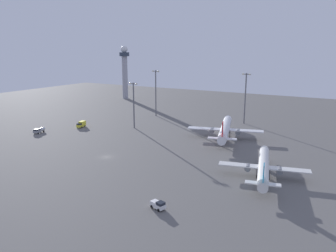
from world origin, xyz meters
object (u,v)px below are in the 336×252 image
Objects in this scene: control_tower at (125,69)px; fuel_truck at (39,130)px; airplane_terminal_side at (264,166)px; airplane_taxiway_distant at (225,129)px; maintenance_van at (158,205)px; catering_truck at (81,124)px; apron_light_central at (156,90)px; apron_light_west at (245,95)px; apron_light_east at (134,102)px.

fuel_truck is (33.03, -113.95, -23.15)m from control_tower.
airplane_terminal_side is at bearing 169.99° from fuel_truck.
airplane_taxiway_distant reaches higher than maintenance_van.
control_tower is 7.14× the size of catering_truck.
fuel_truck is 0.24× the size of apron_light_central.
apron_light_west reaches higher than airplane_taxiway_distant.
maintenance_van is at bearing -50.61° from control_tower.
airplane_taxiway_distant is 63.34m from apron_light_central.
control_tower is 1.54× the size of apron_light_central.
catering_truck is at bearing -65.94° from control_tower.
apron_light_east is at bearing -77.70° from apron_light_central.
catering_truck reaches higher than fuel_truck.
maintenance_van is 123.27m from apron_light_central.
control_tower is 77.95m from apron_light_central.
fuel_truck is at bearing -138.80° from apron_light_west.
apron_light_central reaches higher than apron_light_east.
airplane_terminal_side is 84.09m from apron_light_east.
apron_light_east is at bearing -50.59° from control_tower.
catering_truck is (-73.28, -16.90, -2.71)m from airplane_taxiway_distant.
fuel_truck is 0.28× the size of apron_light_east.
apron_light_east is at bearing -145.38° from fuel_truck.
maintenance_van is (125.24, -152.51, -23.34)m from control_tower.
fuel_truck is (-82.39, -36.45, -2.92)m from airplane_taxiway_distant.
airplane_terminal_side is 39.95m from maintenance_van.
apron_light_west is (80.75, 70.69, 14.32)m from fuel_truck.
catering_truck is at bearing 176.37° from airplane_taxiway_distant.
maintenance_van is at bearing -57.84° from apron_light_central.
apron_light_east is at bearing -124.61° from maintenance_van.
control_tower is at bearing 129.41° from apron_light_east.
airplane_terminal_side is at bearing 169.45° from maintenance_van.
fuel_truck is 21.57m from catering_truck.
maintenance_van is at bearing 148.80° from fuel_truck.
fuel_truck is at bearing -96.67° from maintenance_van.
apron_light_east is 33.82m from apron_light_central.
control_tower is 198.72m from maintenance_van.
airplane_terminal_side is 0.84× the size of airplane_taxiway_distant.
airplane_taxiway_distant is at bearing -177.44° from catering_truck.
airplane_terminal_side is at bearing 157.04° from catering_truck.
maintenance_van is 101.40m from catering_truck.
airplane_taxiway_distant is 9.58× the size of maintenance_van.
catering_truck is 50.94m from apron_light_central.
airplane_terminal_side is (143.08, -116.84, -20.95)m from control_tower.
apron_light_central is (60.08, -48.88, -8.77)m from control_tower.
apron_light_central reaches higher than maintenance_van.
apron_light_east is (67.27, -81.87, -10.91)m from control_tower.
control_tower is 1.54× the size of apron_light_west.
airplane_taxiway_distant reaches higher than airplane_terminal_side.
catering_truck is 89.14m from apron_light_west.
apron_light_east is (25.13, 12.53, 12.02)m from catering_truck.
control_tower reaches higher than fuel_truck.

